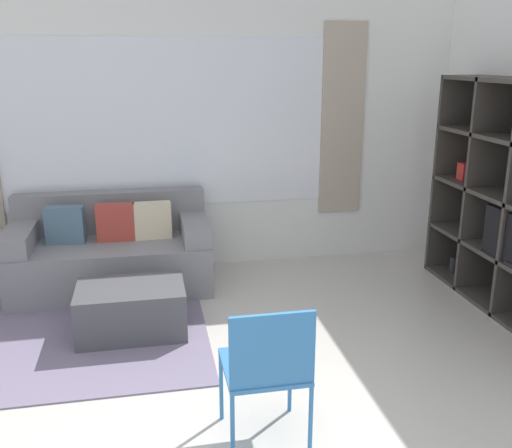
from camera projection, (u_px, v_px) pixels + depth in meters
The scene contains 5 objects.
wall_back at pixel (166, 133), 5.51m from camera, with size 6.99×0.11×2.70m.
area_rug at pixel (10, 342), 4.29m from camera, with size 2.95×1.78×0.01m, color slate.
couch_main at pixel (112, 253), 5.26m from camera, with size 1.77×0.85×0.85m.
ottoman at pixel (132, 310), 4.40m from camera, with size 0.82×0.56×0.39m.
folding_chair at pixel (267, 364), 3.00m from camera, with size 0.44×0.46×0.86m.
Camera 1 is at (-0.22, -2.25, 2.08)m, focal length 40.00 mm.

